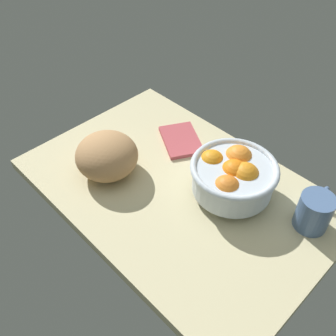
{
  "coord_description": "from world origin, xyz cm",
  "views": [
    {
      "loc": [
        46.7,
        -49.03,
        72.65
      ],
      "look_at": [
        -3.1,
        -0.49,
        5.0
      ],
      "focal_mm": 40.6,
      "sensor_mm": 36.0,
      "label": 1
    }
  ],
  "objects_px": {
    "mug": "(315,211)",
    "fruit_bowl": "(233,175)",
    "napkin_folded": "(181,140)",
    "bread_loaf": "(107,156)"
  },
  "relations": [
    {
      "from": "fruit_bowl",
      "to": "mug",
      "type": "height_order",
      "value": "fruit_bowl"
    },
    {
      "from": "fruit_bowl",
      "to": "bread_loaf",
      "type": "bearing_deg",
      "value": -148.11
    },
    {
      "from": "fruit_bowl",
      "to": "napkin_folded",
      "type": "bearing_deg",
      "value": 166.64
    },
    {
      "from": "napkin_folded",
      "to": "bread_loaf",
      "type": "bearing_deg",
      "value": -102.46
    },
    {
      "from": "mug",
      "to": "bread_loaf",
      "type": "bearing_deg",
      "value": -153.97
    },
    {
      "from": "napkin_folded",
      "to": "mug",
      "type": "relative_size",
      "value": 1.17
    },
    {
      "from": "fruit_bowl",
      "to": "mug",
      "type": "relative_size",
      "value": 1.75
    },
    {
      "from": "bread_loaf",
      "to": "fruit_bowl",
      "type": "bearing_deg",
      "value": 31.89
    },
    {
      "from": "mug",
      "to": "fruit_bowl",
      "type": "bearing_deg",
      "value": -163.44
    },
    {
      "from": "bread_loaf",
      "to": "mug",
      "type": "height_order",
      "value": "bread_loaf"
    }
  ]
}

